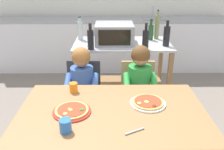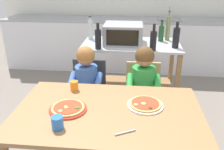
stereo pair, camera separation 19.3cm
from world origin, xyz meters
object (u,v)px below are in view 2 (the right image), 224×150
Objects in this scene: kitchen_island_cart at (130,65)px; toaster_oven at (123,34)px; bottle_clear_vinegar at (176,37)px; child_in_green_shirt at (143,87)px; drinking_cup_orange at (74,86)px; bottle_dark_olive_oil at (168,28)px; bottle_slim_sauce at (91,29)px; dining_chair_right at (142,97)px; bottle_tall_green_wine at (98,38)px; bottle_brown_beer at (161,33)px; dining_chair_left at (89,93)px; child_in_blue_striped_shirt at (85,85)px; dining_table at (108,121)px; pizza_plate_white at (145,104)px; pizza_plate_red_rimmed at (68,108)px; serving_spoon at (125,132)px; drinking_cup_blue at (57,123)px; bottle_squat_spirits at (153,40)px.

toaster_oven is at bearing -178.42° from kitchen_island_cart.
bottle_clear_vinegar is 0.78m from child_in_green_shirt.
drinking_cup_orange is (-0.45, -1.01, 0.19)m from kitchen_island_cart.
toaster_oven is at bearing -160.28° from bottle_dark_olive_oil.
bottle_slim_sauce is 1.13m from dining_chair_right.
bottle_brown_beer is (0.71, 0.40, -0.01)m from bottle_tall_green_wine.
child_in_blue_striped_shirt is at bearing -90.00° from dining_chair_left.
bottle_brown_beer is (0.45, 0.14, -0.01)m from toaster_oven.
bottle_slim_sauce is 0.21× the size of dining_table.
bottle_slim_sauce is at bearing 126.57° from child_in_green_shirt.
pizza_plate_white is (0.66, -1.37, -0.25)m from bottle_slim_sauce.
drinking_cup_orange is at bearing 95.36° from pizza_plate_red_rimmed.
child_in_green_shirt is (0.27, 0.57, 0.01)m from dining_table.
dining_table is (-0.63, -1.18, -0.35)m from bottle_clear_vinegar.
pizza_plate_red_rimmed is 1.95× the size of serving_spoon.
pizza_plate_white is 0.37m from serving_spoon.
pizza_plate_white is at bearing -19.01° from drinking_cup_orange.
drinking_cup_blue is at bearing -122.87° from bottle_clear_vinegar.
child_in_green_shirt is 3.70× the size of pizza_plate_red_rimmed.
bottle_dark_olive_oil is 1.04m from child_in_green_shirt.
dining_table is 5.03× the size of pizza_plate_white.
bottle_tall_green_wine reaches higher than toaster_oven.
child_in_green_shirt reaches higher than dining_chair_right.
toaster_oven is 1.39m from pizza_plate_red_rimmed.
bottle_squat_spirits reaches higher than pizza_plate_red_rimmed.
pizza_plate_red_rimmed is at bearing -121.69° from bottle_squat_spirits.
dining_table is 0.76m from dining_chair_right.
bottle_dark_olive_oil is (0.80, 0.45, 0.04)m from bottle_tall_green_wine.
dining_table is at bearing -63.92° from child_in_blue_striped_shirt.
kitchen_island_cart is 0.53m from bottle_squat_spirits.
child_in_green_shirt reaches higher than pizza_plate_white.
bottle_dark_olive_oil is 1.31× the size of pizza_plate_red_rimmed.
dining_table is (-0.57, -1.50, -0.39)m from bottle_dark_olive_oil.
dining_table is 0.31m from pizza_plate_white.
pizza_plate_white is at bearing -90.02° from child_in_green_shirt.
kitchen_island_cart is 0.83m from child_in_blue_striped_shirt.
dining_table is (-0.03, -1.30, -0.35)m from toaster_oven.
bottle_clear_vinegar is at bearing 26.66° from dining_chair_left.
bottle_slim_sauce reaches higher than serving_spoon.
dining_chair_left is at bearing -153.80° from bottle_squat_spirits.
bottle_dark_olive_oil is at bearing 76.09° from serving_spoon.
child_in_green_shirt reaches higher than drinking_cup_blue.
bottle_brown_beer is at bearing 21.17° from kitchen_island_cart.
bottle_slim_sauce is at bearing -177.68° from bottle_dark_olive_oil.
dining_chair_left is (-0.29, 0.72, -0.15)m from dining_table.
bottle_brown_beer is 1.88m from drinking_cup_blue.
bottle_brown_beer reaches higher than dining_chair_left.
bottle_clear_vinegar reaches higher than bottle_tall_green_wine.
dining_table is 1.37× the size of child_in_blue_striped_shirt.
bottle_squat_spirits is 0.42m from bottle_brown_beer.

